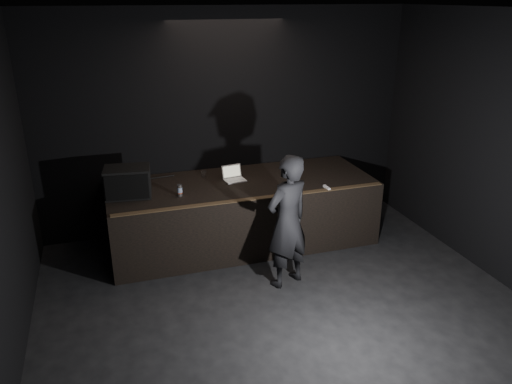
{
  "coord_description": "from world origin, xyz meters",
  "views": [
    {
      "loc": [
        -1.95,
        -4.08,
        3.63
      ],
      "look_at": [
        0.09,
        2.3,
        0.98
      ],
      "focal_mm": 35.0,
      "sensor_mm": 36.0,
      "label": 1
    }
  ],
  "objects": [
    {
      "name": "plastic_cup",
      "position": [
        -0.5,
        3.12,
        1.05
      ],
      "size": [
        0.08,
        0.08,
        0.1
      ],
      "primitive_type": "cylinder",
      "color": "white",
      "rests_on": "stage_riser"
    },
    {
      "name": "beer_can",
      "position": [
        -0.99,
        2.44,
        1.08
      ],
      "size": [
        0.07,
        0.07,
        0.17
      ],
      "color": "silver",
      "rests_on": "stage_riser"
    },
    {
      "name": "wii_remote",
      "position": [
        1.1,
        2.08,
        1.02
      ],
      "size": [
        0.04,
        0.17,
        0.03
      ],
      "primitive_type": "cube",
      "rotation": [
        0.0,
        0.0,
        0.03
      ],
      "color": "white",
      "rests_on": "stage_riser"
    },
    {
      "name": "ground",
      "position": [
        0.0,
        0.0,
        0.0
      ],
      "size": [
        7.0,
        7.0,
        0.0
      ],
      "primitive_type": "plane",
      "color": "black",
      "rests_on": "ground"
    },
    {
      "name": "room_walls",
      "position": [
        0.0,
        0.0,
        2.02
      ],
      "size": [
        6.1,
        7.1,
        3.52
      ],
      "color": "black",
      "rests_on": "ground"
    },
    {
      "name": "stage_riser",
      "position": [
        0.0,
        2.73,
        0.5
      ],
      "size": [
        4.0,
        1.5,
        1.0
      ],
      "primitive_type": "cube",
      "color": "black",
      "rests_on": "ground"
    },
    {
      "name": "stage_monitor",
      "position": [
        -1.67,
        2.67,
        1.21
      ],
      "size": [
        0.67,
        0.53,
        0.42
      ],
      "rotation": [
        0.0,
        0.0,
        -0.12
      ],
      "color": "black",
      "rests_on": "stage_riser"
    },
    {
      "name": "laptop",
      "position": [
        -0.09,
        2.86,
        1.06
      ],
      "size": [
        0.34,
        0.31,
        0.21
      ],
      "rotation": [
        0.0,
        0.0,
        0.13
      ],
      "color": "silver",
      "rests_on": "stage_riser"
    },
    {
      "name": "riser_lip",
      "position": [
        0.0,
        2.02,
        1.01
      ],
      "size": [
        3.92,
        0.1,
        0.01
      ],
      "primitive_type": "cube",
      "color": "brown",
      "rests_on": "stage_riser"
    },
    {
      "name": "person",
      "position": [
        0.22,
        1.37,
        0.91
      ],
      "size": [
        0.77,
        0.65,
        1.81
      ],
      "primitive_type": "imported",
      "rotation": [
        0.0,
        0.0,
        3.52
      ],
      "color": "black",
      "rests_on": "ground"
    },
    {
      "name": "cable",
      "position": [
        -1.38,
        3.26,
        1.01
      ],
      "size": [
        0.91,
        0.1,
        0.02
      ],
      "primitive_type": "cylinder",
      "rotation": [
        0.0,
        1.57,
        0.09
      ],
      "color": "black",
      "rests_on": "stage_riser"
    }
  ]
}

